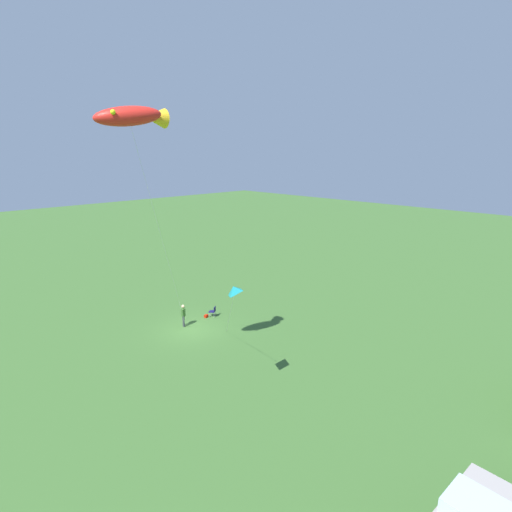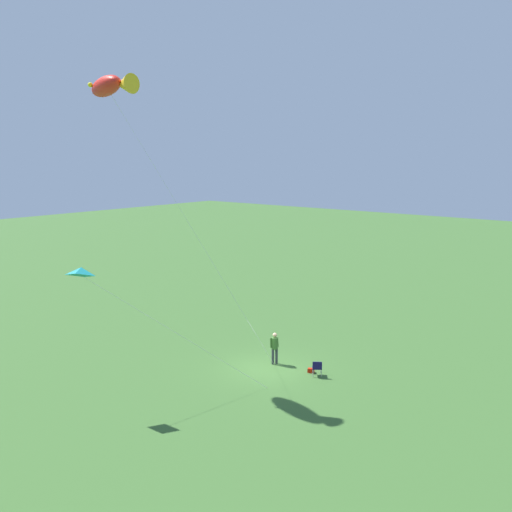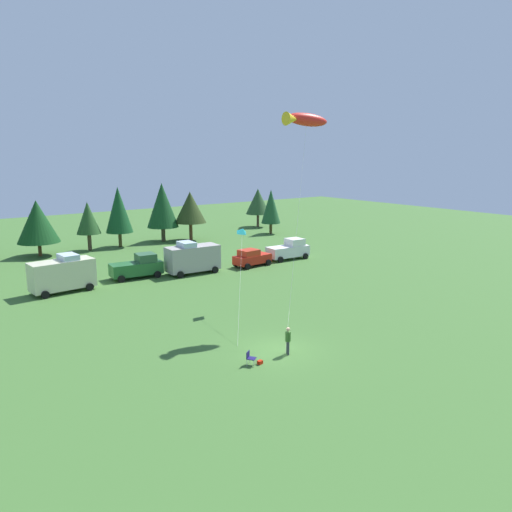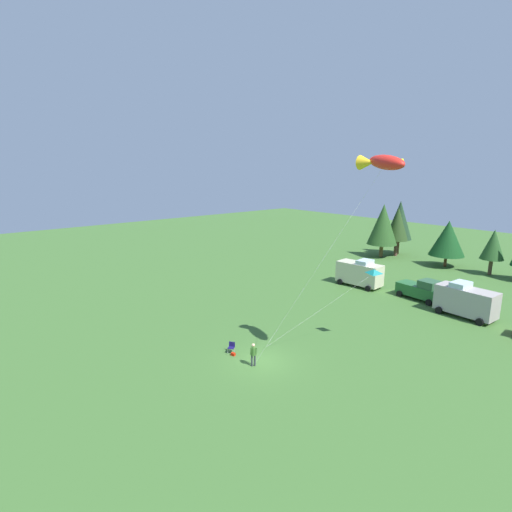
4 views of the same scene
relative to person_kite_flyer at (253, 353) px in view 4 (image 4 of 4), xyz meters
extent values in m
plane|color=#3A642B|center=(-0.13, 0.83, -1.02)|extent=(160.00, 160.00, 0.00)
cylinder|color=#34393E|center=(0.05, 0.10, -0.60)|extent=(0.14, 0.14, 0.85)
cylinder|color=#34393E|center=(-0.05, -0.10, -0.60)|extent=(0.14, 0.14, 0.85)
cylinder|color=#356126|center=(0.00, 0.00, 0.14)|extent=(0.46, 0.46, 0.62)
sphere|color=tan|center=(0.00, 0.00, 0.60)|extent=(0.24, 0.24, 0.24)
cylinder|color=#356126|center=(0.14, 0.15, 0.17)|extent=(0.13, 0.15, 0.55)
cylinder|color=#356126|center=(-0.04, -0.20, 0.17)|extent=(0.14, 0.15, 0.55)
cube|color=#17134C|center=(-2.74, 0.02, -0.60)|extent=(0.67, 0.67, 0.04)
cube|color=#17134C|center=(-2.87, 0.20, -0.40)|extent=(0.41, 0.31, 0.40)
cylinder|color=#A5A8AD|center=(-2.45, -0.02, -0.81)|extent=(0.03, 0.03, 0.42)
cylinder|color=#A5A8AD|center=(-2.79, -0.27, -0.81)|extent=(0.03, 0.03, 0.42)
cylinder|color=#A5A8AD|center=(-2.70, 0.32, -0.81)|extent=(0.03, 0.03, 0.42)
cylinder|color=#A5A8AD|center=(-3.04, 0.07, -0.81)|extent=(0.03, 0.03, 0.42)
cube|color=red|center=(-2.26, -0.15, -0.91)|extent=(0.37, 0.30, 0.22)
cube|color=beige|center=(-7.12, 22.66, 0.57)|extent=(5.55, 2.61, 2.50)
cube|color=silver|center=(-6.47, 22.71, 2.07)|extent=(1.55, 2.13, 0.50)
cylinder|color=black|center=(-5.27, 23.99, -0.68)|extent=(0.69, 0.27, 0.68)
cylinder|color=black|center=(-5.09, 21.62, -0.68)|extent=(0.69, 0.27, 0.68)
cylinder|color=black|center=(-9.15, 23.70, -0.68)|extent=(0.69, 0.27, 0.68)
cylinder|color=black|center=(-8.96, 21.32, -0.68)|extent=(0.69, 0.27, 0.68)
cube|color=#235D2B|center=(0.20, 23.59, -0.08)|extent=(5.18, 2.49, 1.20)
cube|color=#2B5434|center=(1.19, 23.49, 0.92)|extent=(1.98, 2.01, 0.80)
cylinder|color=black|center=(2.10, 24.50, -0.68)|extent=(0.70, 0.29, 0.68)
cylinder|color=black|center=(1.88, 22.33, -0.68)|extent=(0.70, 0.29, 0.68)
cylinder|color=black|center=(-1.49, 24.86, -0.68)|extent=(0.70, 0.29, 0.68)
cylinder|color=black|center=(-1.71, 22.69, -0.68)|extent=(0.70, 0.29, 0.68)
cube|color=#A29B96|center=(5.64, 21.95, 0.57)|extent=(5.51, 2.49, 2.50)
cube|color=silver|center=(5.00, 21.99, 2.07)|extent=(1.51, 2.10, 0.50)
cylinder|color=black|center=(3.64, 20.87, -0.68)|extent=(0.69, 0.26, 0.68)
cylinder|color=black|center=(3.77, 23.25, -0.68)|extent=(0.69, 0.26, 0.68)
cylinder|color=black|center=(7.52, 20.66, -0.68)|extent=(0.69, 0.26, 0.68)
cylinder|color=black|center=(7.65, 23.03, -0.68)|extent=(0.69, 0.26, 0.68)
cylinder|color=brown|center=(-14.49, 38.81, 0.02)|extent=(0.58, 0.58, 2.09)
cone|color=#254B1D|center=(-14.49, 38.81, 4.26)|extent=(4.68, 4.68, 6.39)
cylinder|color=brown|center=(-13.96, 42.74, 0.25)|extent=(0.54, 0.54, 2.54)
cone|color=#1B3620|center=(-13.96, 42.74, 4.65)|extent=(4.17, 4.17, 6.27)
cylinder|color=brown|center=(-13.44, 41.34, 0.27)|extent=(0.54, 0.54, 2.58)
cone|color=#253D19|center=(-13.44, 41.34, 4.24)|extent=(3.50, 3.50, 5.36)
cylinder|color=brown|center=(-4.87, 40.41, -0.19)|extent=(0.41, 0.41, 1.66)
cone|color=#113F18|center=(-4.87, 40.41, 3.15)|extent=(4.88, 4.88, 5.03)
cylinder|color=#493A2A|center=(1.13, 40.47, 0.05)|extent=(0.48, 0.48, 2.14)
cone|color=#234B20|center=(1.13, 40.47, 3.13)|extent=(2.98, 2.98, 4.02)
ellipsoid|color=red|center=(6.25, 5.64, 13.47)|extent=(3.39, 2.03, 1.22)
cone|color=yellow|center=(4.83, 5.64, 13.47)|extent=(1.10, 0.96, 0.96)
sphere|color=yellow|center=(7.11, 5.93, 13.58)|extent=(0.24, 0.24, 0.24)
cylinder|color=silver|center=(3.08, 2.89, 6.23)|extent=(6.35, 5.51, 14.49)
cylinder|color=#4C3823|center=(-0.09, 0.14, -1.02)|extent=(0.04, 0.04, 0.01)
pyramid|color=teal|center=(3.33, 9.58, 5.15)|extent=(1.25, 1.11, 0.56)
cylinder|color=silver|center=(0.76, 6.28, 1.98)|extent=(5.08, 6.74, 6.01)
cylinder|color=#4C3823|center=(-1.77, 2.91, -1.02)|extent=(0.04, 0.04, 0.01)
camera|label=1|loc=(15.81, 23.85, 11.82)|focal=28.00mm
camera|label=2|loc=(-18.68, 24.61, 10.24)|focal=42.00mm
camera|label=3|loc=(-18.64, -22.07, 11.17)|focal=35.00mm
camera|label=4|loc=(20.53, -17.04, 13.21)|focal=28.00mm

